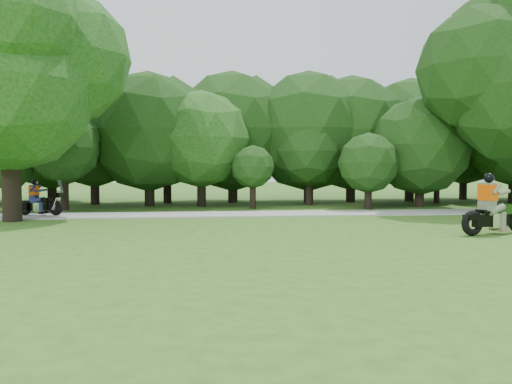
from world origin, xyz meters
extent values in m
plane|color=#325D1A|center=(0.00, 0.00, 0.00)|extent=(100.00, 100.00, 0.00)
cube|color=gray|center=(0.00, 8.00, 0.03)|extent=(60.00, 2.20, 0.06)
cylinder|color=black|center=(12.44, 16.15, 0.90)|extent=(0.45, 0.45, 1.80)
sphere|color=#113911|center=(12.44, 16.15, 3.45)|extent=(5.08, 5.08, 5.08)
cylinder|color=black|center=(-12.23, 10.85, 0.69)|extent=(0.32, 0.32, 1.37)
sphere|color=#113911|center=(-12.23, 10.85, 2.14)|extent=(2.38, 2.38, 2.38)
cylinder|color=black|center=(9.44, 13.51, 0.66)|extent=(0.31, 0.31, 1.31)
sphere|color=#134515|center=(9.44, 13.51, 2.06)|extent=(2.29, 2.29, 2.29)
cylinder|color=black|center=(2.11, 12.89, 0.80)|extent=(0.38, 0.38, 1.61)
sphere|color=#113911|center=(2.11, 12.89, 2.80)|extent=(3.68, 3.68, 3.68)
cylinder|color=black|center=(2.45, 14.61, 0.90)|extent=(0.54, 0.54, 1.80)
sphere|color=#113911|center=(2.45, 14.61, 3.98)|extent=(6.72, 6.72, 6.72)
cylinder|color=black|center=(-9.80, 11.04, 0.90)|extent=(0.36, 0.36, 1.80)
sphere|color=#113911|center=(-9.80, 11.04, 2.87)|extent=(3.29, 3.29, 3.29)
cylinder|color=black|center=(-9.17, 14.60, 0.90)|extent=(0.46, 0.46, 1.80)
sphere|color=#113911|center=(-9.17, 14.60, 3.49)|extent=(5.19, 5.19, 5.19)
cylinder|color=black|center=(4.93, 14.78, 0.90)|extent=(0.53, 0.53, 1.80)
sphere|color=#113911|center=(4.93, 14.78, 3.91)|extent=(6.51, 6.51, 6.51)
cylinder|color=black|center=(-6.16, 13.17, 0.90)|extent=(0.51, 0.51, 1.80)
sphere|color=#113911|center=(-6.16, 13.17, 3.80)|extent=(6.15, 6.15, 6.15)
cylinder|color=black|center=(4.29, 9.92, 0.63)|extent=(0.34, 0.34, 1.27)
sphere|color=#113911|center=(4.29, 9.92, 2.20)|extent=(2.86, 2.86, 2.86)
cylinder|color=black|center=(-1.76, 15.23, 0.90)|extent=(0.54, 0.54, 1.80)
sphere|color=#113911|center=(-1.76, 15.23, 3.99)|extent=(6.75, 6.75, 6.75)
cylinder|color=black|center=(-11.92, 16.47, 0.90)|extent=(0.51, 0.51, 1.80)
sphere|color=#113911|center=(-11.92, 16.47, 3.79)|extent=(6.12, 6.12, 6.12)
cylinder|color=black|center=(-5.39, 15.11, 0.88)|extent=(0.44, 0.44, 1.76)
sphere|color=#113911|center=(-5.39, 15.11, 3.35)|extent=(4.89, 4.89, 4.89)
cylinder|color=black|center=(-3.51, 12.54, 0.90)|extent=(0.45, 0.45, 1.80)
sphere|color=#134515|center=(-3.51, 12.54, 3.40)|extent=(4.93, 4.93, 4.93)
cylinder|color=black|center=(-1.07, 10.99, 0.67)|extent=(0.30, 0.30, 1.33)
sphere|color=#113911|center=(-1.07, 10.99, 2.01)|extent=(2.09, 2.09, 2.09)
cylinder|color=black|center=(7.29, 10.97, 0.73)|extent=(0.45, 0.45, 1.46)
sphere|color=#113911|center=(7.29, 10.97, 3.06)|extent=(4.94, 4.94, 4.94)
cylinder|color=black|center=(8.55, 15.12, 0.90)|extent=(0.52, 0.52, 1.80)
sphere|color=#113911|center=(8.55, 15.12, 3.91)|extent=(6.49, 6.49, 6.49)
cylinder|color=black|center=(-10.50, 6.50, 2.10)|extent=(0.68, 0.68, 4.20)
sphere|color=#134515|center=(-10.50, 6.50, 5.00)|extent=(6.40, 6.40, 6.40)
sphere|color=#134515|center=(-8.74, 7.30, 6.20)|extent=(5.12, 5.12, 5.12)
sphere|color=#113911|center=(8.82, 8.17, 6.30)|extent=(5.71, 5.71, 5.71)
torus|color=black|center=(4.37, 0.98, 0.38)|extent=(0.78, 0.41, 0.75)
cube|color=black|center=(5.04, 1.16, 0.43)|extent=(1.34, 0.60, 0.34)
cube|color=silver|center=(5.22, 1.21, 0.43)|extent=(0.59, 0.49, 0.43)
cube|color=black|center=(5.50, 1.29, 0.75)|extent=(0.62, 0.46, 0.28)
cube|color=black|center=(4.90, 1.13, 0.71)|extent=(0.63, 0.48, 0.11)
cube|color=#606552|center=(4.90, 1.13, 0.86)|extent=(0.42, 0.48, 0.26)
cube|color=#606552|center=(4.92, 1.13, 1.25)|extent=(0.39, 0.51, 0.60)
cube|color=#FF5105|center=(4.92, 1.13, 1.27)|extent=(0.43, 0.56, 0.47)
sphere|color=black|center=(4.95, 1.14, 1.70)|extent=(0.30, 0.30, 0.30)
torus|color=black|center=(-10.64, 8.24, 0.36)|extent=(0.62, 0.30, 0.60)
torus|color=black|center=(-9.35, 7.95, 0.36)|extent=(0.62, 0.30, 0.60)
cube|color=black|center=(-10.15, 8.13, 0.40)|extent=(0.97, 0.41, 0.27)
cube|color=silver|center=(-10.02, 8.10, 0.40)|extent=(0.46, 0.37, 0.34)
cube|color=black|center=(-9.81, 8.05, 0.66)|extent=(0.49, 0.35, 0.22)
cube|color=black|center=(-10.25, 8.15, 0.62)|extent=(0.49, 0.36, 0.09)
cylinder|color=silver|center=(-9.31, 7.94, 0.66)|extent=(0.34, 0.11, 0.77)
cylinder|color=silver|center=(-9.17, 7.91, 1.02)|extent=(0.15, 0.54, 0.03)
cube|color=black|center=(-10.64, 8.05, 0.40)|extent=(0.37, 0.18, 0.29)
cube|color=black|center=(-10.55, 8.41, 0.40)|extent=(0.37, 0.18, 0.29)
cube|color=#1C254D|center=(-10.25, 8.15, 0.74)|extent=(0.32, 0.37, 0.20)
cube|color=#1C254D|center=(-10.23, 8.15, 1.05)|extent=(0.29, 0.40, 0.48)
cube|color=#FF5105|center=(-10.23, 8.15, 1.07)|extent=(0.33, 0.44, 0.38)
sphere|color=black|center=(-10.21, 8.14, 1.41)|extent=(0.24, 0.24, 0.24)
camera|label=1|loc=(-3.54, -12.77, 2.05)|focal=35.00mm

